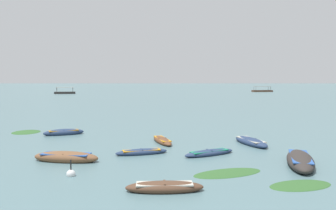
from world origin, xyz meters
The scene contains 16 objects.
ground_plane centered at (0.00, 1500.00, 0.00)m, with size 6000.00×6000.00×0.00m, color slate.
mountain_2 centered at (-903.16, 2193.60, 168.43)m, with size 874.65×874.65×336.86m, color slate.
rowboat_0 centered at (2.35, 13.37, 0.12)m, with size 3.22×2.46×0.39m.
rowboat_1 centered at (-5.34, 11.42, 0.20)m, with size 3.66×1.46×0.65m.
rowboat_2 centered at (5.34, 16.82, 0.17)m, with size 2.29×3.86×0.54m.
rowboat_3 centered at (-1.58, 13.32, 0.13)m, with size 3.12×1.78×0.40m.
rowboat_4 centered at (-0.67, 17.07, 0.14)m, with size 2.01×3.54×0.44m.
rowboat_6 centered at (0.23, 6.99, 0.15)m, with size 3.10×1.20×0.48m.
rowboat_7 centered at (6.79, 11.37, 0.23)m, with size 2.24×4.58×0.74m.
rowboat_8 centered at (-8.79, 19.95, 0.18)m, with size 3.24×2.34×0.57m.
ferry_0 centered at (-42.90, 108.45, 0.45)m, with size 7.71×4.99×2.54m.
ferry_2 centered at (32.40, 136.35, 0.45)m, with size 9.01×4.54×2.54m.
mooring_buoy centered at (-4.09, 8.75, 0.09)m, with size 0.41×0.41×0.86m.
weed_patch_0 centered at (5.69, 8.00, 0.00)m, with size 2.78×1.39×0.14m, color #2D5628.
weed_patch_1 centered at (2.96, 9.62, 0.00)m, with size 3.46×1.45×0.14m, color #2D5628.
weed_patch_2 centered at (-12.42, 20.99, 0.00)m, with size 2.69×2.26×0.14m, color #2D5628.
Camera 1 is at (1.15, -5.29, 4.19)m, focal length 34.96 mm.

